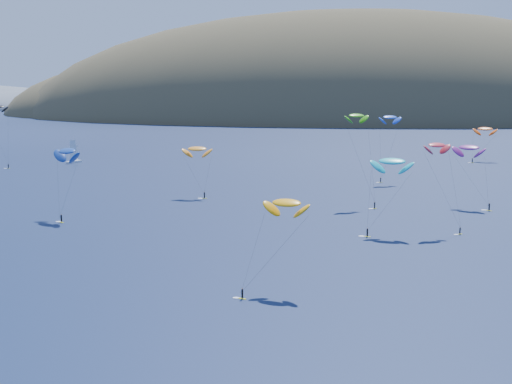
% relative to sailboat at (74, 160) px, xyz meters
% --- Properties ---
extents(ground, '(2800.00, 2800.00, 0.00)m').
position_rel_sailboat_xyz_m(ground, '(101.75, -202.26, -0.90)').
color(ground, black).
rests_on(ground, ground).
extents(island, '(730.00, 300.00, 210.00)m').
position_rel_sailboat_xyz_m(island, '(141.15, 360.10, -11.64)').
color(island, '#3D3526').
rests_on(island, ground).
extents(sailboat, '(8.75, 8.40, 10.47)m').
position_rel_sailboat_xyz_m(sailboat, '(0.00, 0.00, 0.00)').
color(sailboat, silver).
rests_on(sailboat, ground).
extents(kitesurfer_1, '(8.57, 7.11, 16.25)m').
position_rel_sailboat_xyz_m(kitesurfer_1, '(65.76, -75.56, 12.96)').
color(kitesurfer_1, '#C9CF17').
rests_on(kitesurfer_1, ground).
extents(kitesurfer_2, '(11.30, 11.02, 16.34)m').
position_rel_sailboat_xyz_m(kitesurfer_2, '(97.76, -164.64, 13.25)').
color(kitesurfer_2, '#C9CF17').
rests_on(kitesurfer_2, ground).
extents(kitesurfer_3, '(9.60, 11.95, 26.16)m').
position_rel_sailboat_xyz_m(kitesurfer_3, '(111.45, -82.81, 23.22)').
color(kitesurfer_3, '#C9CF17').
rests_on(kitesurfer_3, ground).
extents(kitesurfer_4, '(8.57, 7.58, 23.59)m').
position_rel_sailboat_xyz_m(kitesurfer_4, '(123.89, -38.77, 20.47)').
color(kitesurfer_4, '#C9CF17').
rests_on(kitesurfer_4, ground).
extents(kitesurfer_5, '(11.15, 9.63, 18.64)m').
position_rel_sailboat_xyz_m(kitesurfer_5, '(118.34, -119.69, 15.13)').
color(kitesurfer_5, '#C9CF17').
rests_on(kitesurfer_5, ground).
extents(kitesurfer_6, '(10.01, 12.81, 18.28)m').
position_rel_sailboat_xyz_m(kitesurfer_6, '(141.74, -82.98, 14.87)').
color(kitesurfer_6, '#C9CF17').
rests_on(kitesurfer_6, ground).
extents(kitesurfer_9, '(9.54, 7.74, 21.39)m').
position_rel_sailboat_xyz_m(kitesurfer_9, '(128.46, -116.53, 18.53)').
color(kitesurfer_9, '#C9CF17').
rests_on(kitesurfer_9, ground).
extents(kitesurfer_10, '(10.28, 13.28, 19.15)m').
position_rel_sailboat_xyz_m(kitesurfer_10, '(39.59, -109.88, 15.54)').
color(kitesurfer_10, '#C9CF17').
rests_on(kitesurfer_10, ground).
extents(kitesurfer_11, '(12.18, 12.83, 15.90)m').
position_rel_sailboat_xyz_m(kitesurfer_11, '(168.15, 25.65, 12.36)').
color(kitesurfer_11, '#C9CF17').
rests_on(kitesurfer_11, ground).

